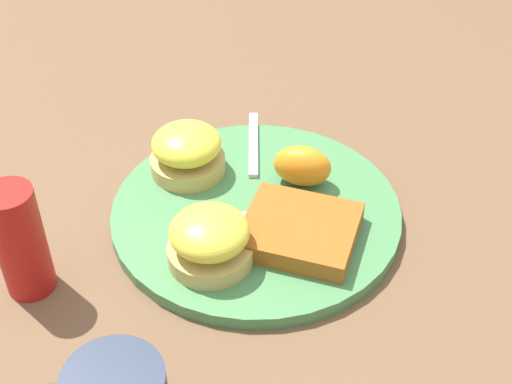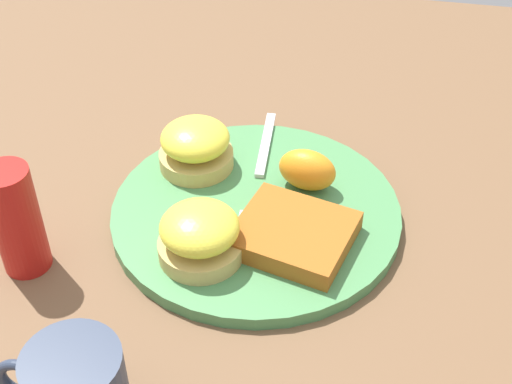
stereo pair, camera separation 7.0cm
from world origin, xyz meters
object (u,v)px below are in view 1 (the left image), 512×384
(fork, at_px, (253,182))
(condiment_bottle, at_px, (20,241))
(sandwich_benedict_right, at_px, (210,240))
(hashbrown_patty, at_px, (300,230))
(orange_wedge, at_px, (302,166))
(sandwich_benedict_left, at_px, (187,151))

(fork, xyz_separation_m, condiment_bottle, (0.19, 0.14, 0.04))
(sandwich_benedict_right, xyz_separation_m, hashbrown_patty, (-0.08, -0.03, -0.02))
(sandwich_benedict_right, distance_m, condiment_bottle, 0.16)
(orange_wedge, bearing_deg, hashbrown_patty, 89.82)
(sandwich_benedict_left, height_order, condiment_bottle, condiment_bottle)
(sandwich_benedict_left, relative_size, fork, 0.36)
(fork, bearing_deg, hashbrown_patty, 122.22)
(sandwich_benedict_right, xyz_separation_m, condiment_bottle, (0.16, 0.03, 0.02))
(hashbrown_patty, relative_size, orange_wedge, 1.76)
(orange_wedge, height_order, fork, orange_wedge)
(sandwich_benedict_left, height_order, sandwich_benedict_right, same)
(sandwich_benedict_left, bearing_deg, sandwich_benedict_right, 106.84)
(fork, bearing_deg, sandwich_benedict_left, -14.00)
(sandwich_benedict_right, height_order, condiment_bottle, condiment_bottle)
(sandwich_benedict_right, height_order, orange_wedge, sandwich_benedict_right)
(sandwich_benedict_left, relative_size, hashbrown_patty, 0.75)
(sandwich_benedict_right, distance_m, hashbrown_patty, 0.09)
(sandwich_benedict_right, xyz_separation_m, orange_wedge, (-0.08, -0.12, -0.00))
(sandwich_benedict_left, distance_m, sandwich_benedict_right, 0.14)
(hashbrown_patty, bearing_deg, condiment_bottle, 14.95)
(sandwich_benedict_right, height_order, hashbrown_patty, sandwich_benedict_right)
(sandwich_benedict_left, distance_m, condiment_bottle, 0.20)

